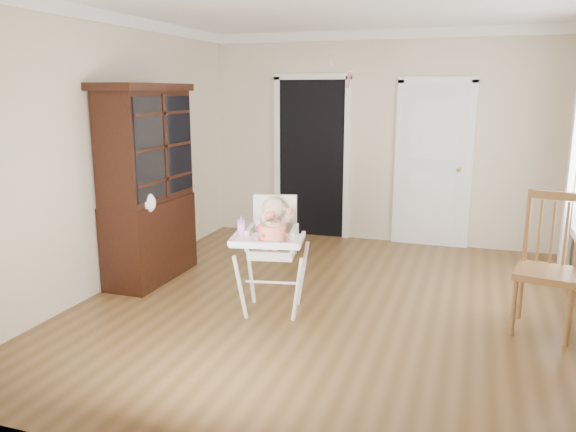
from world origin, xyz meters
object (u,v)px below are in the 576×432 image
(cake, at_px, (272,232))
(dining_chair, at_px, (547,268))
(sippy_cup, at_px, (241,227))
(high_chair, at_px, (272,241))
(china_cabinet, at_px, (148,184))

(cake, height_order, dining_chair, dining_chair)
(sippy_cup, bearing_deg, dining_chair, 11.93)
(sippy_cup, xyz_separation_m, dining_chair, (2.49, 0.53, -0.28))
(cake, height_order, sippy_cup, sippy_cup)
(cake, distance_m, dining_chair, 2.28)
(high_chair, relative_size, china_cabinet, 0.52)
(cake, relative_size, dining_chair, 0.26)
(cake, bearing_deg, high_chair, 109.86)
(cake, xyz_separation_m, sippy_cup, (-0.31, 0.06, 0.01))
(sippy_cup, distance_m, china_cabinet, 1.49)
(sippy_cup, relative_size, dining_chair, 0.16)
(dining_chair, bearing_deg, cake, -153.71)
(cake, height_order, china_cabinet, china_cabinet)
(high_chair, bearing_deg, sippy_cup, -150.12)
(cake, distance_m, china_cabinet, 1.79)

